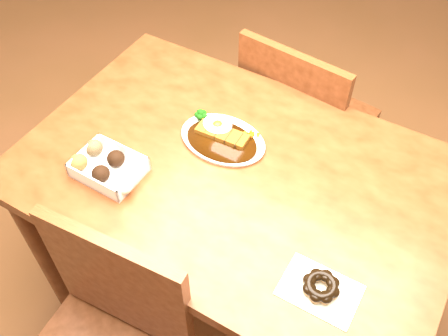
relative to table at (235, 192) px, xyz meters
The scene contains 6 objects.
ground 0.65m from the table, ahead, with size 6.00×6.00×0.00m, color brown.
table is the anchor object (origin of this frame).
chair_far 0.56m from the table, 91.36° to the left, with size 0.46×0.46×0.87m.
katsu_curry_plate 0.17m from the table, 138.51° to the left, with size 0.26×0.19×0.05m.
donut_box 0.37m from the table, 148.48° to the right, with size 0.21×0.14×0.05m.
pon_de_ring 0.42m from the table, 32.29° to the right, with size 0.18×0.12×0.03m.
Camera 1 is at (0.42, -0.78, 1.80)m, focal length 40.00 mm.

